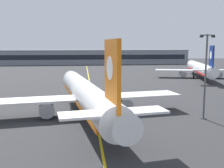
{
  "coord_description": "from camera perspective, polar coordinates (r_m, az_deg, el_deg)",
  "views": [
    {
      "loc": [
        -2.65,
        -29.67,
        10.95
      ],
      "look_at": [
        2.56,
        12.79,
        4.83
      ],
      "focal_mm": 42.41,
      "sensor_mm": 36.0,
      "label": 1
    }
  ],
  "objects": [
    {
      "name": "apron_lamp_post",
      "position": [
        41.84,
        19.5,
        1.78
      ],
      "size": [
        2.24,
        0.9,
        12.71
      ],
      "color": "#515156",
      "rests_on": "ground"
    },
    {
      "name": "airliner_background",
      "position": [
        96.92,
        18.53,
        3.15
      ],
      "size": [
        30.85,
        39.2,
        11.17
      ],
      "color": "white",
      "rests_on": "ground"
    },
    {
      "name": "taxiway_centreline",
      "position": [
        60.72,
        -4.38,
        -2.27
      ],
      "size": [
        2.78,
        179.99,
        0.01
      ],
      "primitive_type": "cube",
      "rotation": [
        0.0,
        0.0,
        -0.01
      ],
      "color": "yellow",
      "rests_on": "ground"
    },
    {
      "name": "airliner_foreground",
      "position": [
        42.34,
        -5.63,
        -2.21
      ],
      "size": [
        32.36,
        41.42,
        11.65
      ],
      "color": "white",
      "rests_on": "ground"
    },
    {
      "name": "ground_plane",
      "position": [
        31.74,
        -1.81,
        -12.05
      ],
      "size": [
        400.0,
        400.0,
        0.0
      ],
      "primitive_type": "plane",
      "color": "#2D2D30"
    },
    {
      "name": "terminal_building",
      "position": [
        164.43,
        -3.81,
        5.81
      ],
      "size": [
        116.37,
        12.4,
        8.66
      ],
      "color": "gray",
      "rests_on": "ground"
    }
  ]
}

